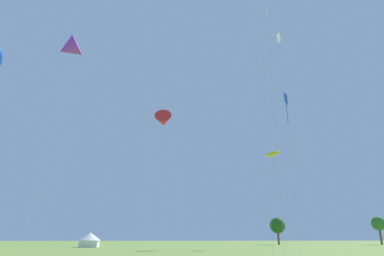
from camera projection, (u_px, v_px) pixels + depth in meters
name	position (u px, v px, depth m)	size (l,w,h in m)	color
kite_white_diamond	(279.00, 48.00, 37.13)	(0.94, 1.28, 23.83)	white
kite_red_delta	(163.00, 120.00, 51.47)	(3.73, 3.76, 20.53)	red
kite_purple_delta	(69.00, 48.00, 34.42)	(2.89, 2.54, 21.70)	purple
kite_yellow_parafoil	(273.00, 154.00, 56.53)	(2.65, 4.06, 15.75)	yellow
kite_blue_diamond	(286.00, 101.00, 70.68)	(1.83, 2.96, 31.39)	blue
festival_tent_left	(90.00, 239.00, 57.73)	(3.81, 3.81, 2.47)	white
tree_distant_left	(278.00, 226.00, 79.80)	(3.67, 3.67, 6.24)	brown
tree_distant_right	(378.00, 224.00, 80.60)	(3.30, 3.30, 6.55)	brown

